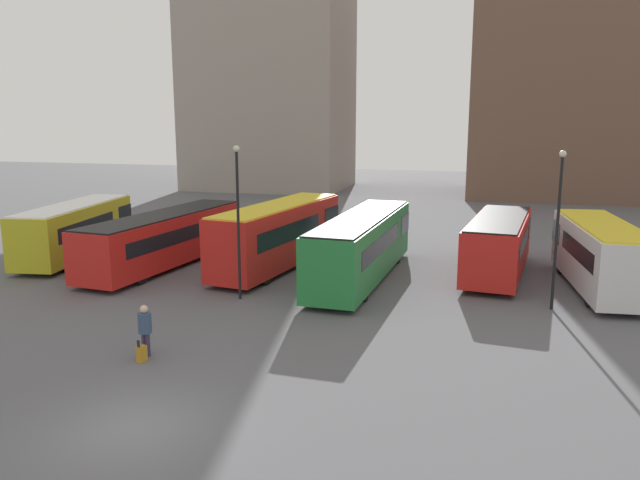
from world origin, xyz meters
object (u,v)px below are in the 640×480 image
Objects in this scene: bus_4 at (498,244)px; bus_1 at (166,237)px; bus_3 at (362,244)px; lamp_post_0 at (558,219)px; lamp_post_1 at (238,212)px; traveler at (145,326)px; suitcase at (142,354)px; bus_5 at (601,254)px; bus_0 at (76,229)px; bus_2 at (279,233)px.

bus_1 is at bearing 104.84° from bus_4.
bus_3 is 6.87m from bus_4.
lamp_post_0 is 0.98× the size of lamp_post_1.
traveler is (-11.39, -14.27, -0.55)m from bus_4.
suitcase is (0.13, -0.50, -0.76)m from traveler.
bus_4 is 1.00× the size of bus_5.
lamp_post_1 is (11.93, -5.26, 2.19)m from bus_0.
bus_0 is at bearing 102.44° from bus_2.
traveler reaches higher than suitcase.
suitcase is at bearing 149.35° from bus_4.
lamp_post_1 is (-4.43, -4.90, 2.13)m from bus_3.
bus_2 is 4.80m from bus_3.
bus_3 reaches higher than bus_5.
bus_5 is 16.48m from lamp_post_1.
lamp_post_1 reaches higher than lamp_post_0.
bus_1 is 13.11m from traveler.
suitcase is at bearing -172.14° from bus_2.
lamp_post_0 is at bearing -106.49° from bus_3.
traveler is (-15.85, -12.60, -0.63)m from bus_5.
traveler is at bearing -146.82° from lamp_post_0.
lamp_post_1 is at bearing -169.23° from bus_2.
traveler is at bearing 148.08° from bus_4.
traveler is (5.62, -11.83, -0.50)m from bus_1.
lamp_post_0 reaches higher than bus_4.
bus_0 is 5.62× the size of traveler.
lamp_post_0 reaches higher than bus_5.
bus_2 is 1.17× the size of bus_4.
bus_2 is at bearing 92.16° from lamp_post_1.
bus_5 is 1.44× the size of lamp_post_0.
traveler is at bearing -94.39° from lamp_post_1.
suitcase is 8.24m from lamp_post_1.
bus_1 is at bearing 171.04° from lamp_post_0.
bus_0 is 1.04× the size of bus_4.
bus_4 is at bearing 111.07° from lamp_post_0.
bus_5 is at bearing -82.96° from bus_3.
bus_5 is 20.26m from traveler.
lamp_post_1 reaches higher than bus_3.
lamp_post_0 is at bearing 8.33° from lamp_post_1.
bus_1 is at bearing -101.44° from bus_0.
traveler is at bearing 123.12° from bus_5.
bus_5 is 5.39× the size of traveler.
bus_1 is 1.29× the size of bus_5.
bus_3 is 1.83× the size of lamp_post_1.
bus_5 is at bearing -36.85° from traveler.
bus_4 is at bearing -74.68° from bus_2.
suitcase is (5.75, -12.33, -1.27)m from bus_1.
bus_5 is at bearing -103.80° from bus_4.
bus_2 reaches higher than bus_5.
suitcase is at bearing -151.06° from traveler.
bus_0 is at bearing 101.91° from bus_4.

